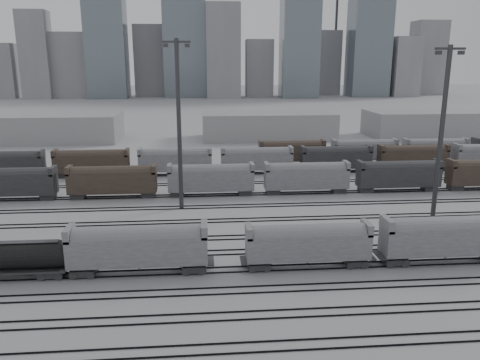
{
  "coord_description": "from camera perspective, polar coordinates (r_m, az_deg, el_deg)",
  "views": [
    {
      "loc": [
        -10.64,
        -47.7,
        22.78
      ],
      "look_at": [
        -4.34,
        26.79,
        4.0
      ],
      "focal_mm": 35.0,
      "sensor_mm": 36.0,
      "label": 1
    }
  ],
  "objects": [
    {
      "name": "skyline",
      "position": [
        328.62,
        -1.13,
        16.18
      ],
      "size": [
        316.0,
        22.4,
        95.0
      ],
      "color": "gray",
      "rests_on": "ground"
    },
    {
      "name": "hopper_car_b",
      "position": [
        53.84,
        8.3,
        -7.46
      ],
      "size": [
        14.15,
        2.81,
        5.06
      ],
      "color": "#262628",
      "rests_on": "ground"
    },
    {
      "name": "bg_string_near",
      "position": [
        84.25,
        8.09,
        0.24
      ],
      "size": [
        151.0,
        3.0,
        5.6
      ],
      "color": "gray",
      "rests_on": "ground"
    },
    {
      "name": "light_mast_b",
      "position": [
        73.14,
        -7.46,
        7.06
      ],
      "size": [
        4.21,
        0.67,
        26.32
      ],
      "color": "#333336",
      "rests_on": "ground"
    },
    {
      "name": "crane_left",
      "position": [
        354.86,
        -8.21,
        19.56
      ],
      "size": [
        42.0,
        1.8,
        100.0
      ],
      "color": "#333336",
      "rests_on": "ground"
    },
    {
      "name": "crane_right",
      "position": [
        368.75,
        11.9,
        19.2
      ],
      "size": [
        42.0,
        1.8,
        100.0
      ],
      "color": "#333336",
      "rests_on": "ground"
    },
    {
      "name": "hopper_car_a",
      "position": [
        52.9,
        -12.31,
        -7.77
      ],
      "size": [
        15.24,
        3.03,
        5.45
      ],
      "color": "#262628",
      "rests_on": "ground"
    },
    {
      "name": "warehouse_right",
      "position": [
        160.33,
        21.49,
        6.4
      ],
      "size": [
        35.0,
        18.0,
        8.0
      ],
      "primitive_type": "cube",
      "color": "#A0A0A3",
      "rests_on": "ground"
    },
    {
      "name": "bg_string_mid",
      "position": [
        101.87,
        11.61,
        2.5
      ],
      "size": [
        151.0,
        3.0,
        5.6
      ],
      "color": "#262628",
      "rests_on": "ground"
    },
    {
      "name": "light_mast_c",
      "position": [
        67.79,
        23.3,
        4.9
      ],
      "size": [
        4.0,
        0.64,
        25.03
      ],
      "color": "#333336",
      "rests_on": "ground"
    },
    {
      "name": "ground",
      "position": [
        53.92,
        7.15,
        -11.01
      ],
      "size": [
        900.0,
        900.0,
        0.0
      ],
      "primitive_type": "plane",
      "color": "#B2B2B7",
      "rests_on": "ground"
    },
    {
      "name": "warehouse_mid",
      "position": [
        145.4,
        3.39,
        6.66
      ],
      "size": [
        40.0,
        18.0,
        8.0
      ],
      "primitive_type": "cube",
      "color": "#A0A0A3",
      "rests_on": "ground"
    },
    {
      "name": "tracks",
      "position": [
        69.85,
        4.21,
        -4.9
      ],
      "size": [
        220.0,
        71.5,
        0.16
      ],
      "color": "black",
      "rests_on": "ground"
    },
    {
      "name": "warehouse_left",
      "position": [
        152.16,
        -23.85,
        5.82
      ],
      "size": [
        50.0,
        18.0,
        8.0
      ],
      "primitive_type": "cube",
      "color": "#A0A0A3",
      "rests_on": "ground"
    },
    {
      "name": "hopper_car_c",
      "position": [
        59.54,
        23.95,
        -6.17
      ],
      "size": [
        15.35,
        3.05,
        5.49
      ],
      "color": "#262628",
      "rests_on": "ground"
    },
    {
      "name": "bg_string_far",
      "position": [
        115.25,
        18.89,
        3.36
      ],
      "size": [
        66.0,
        3.0,
        5.6
      ],
      "color": "#46372C",
      "rests_on": "ground"
    }
  ]
}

